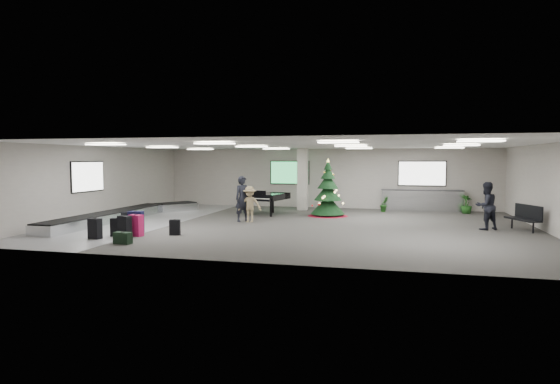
% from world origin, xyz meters
% --- Properties ---
extents(ground, '(18.00, 18.00, 0.00)m').
position_xyz_m(ground, '(0.00, 0.00, 0.00)').
color(ground, '#383633').
rests_on(ground, ground).
extents(room_envelope, '(18.02, 14.02, 3.21)m').
position_xyz_m(room_envelope, '(-0.38, 0.67, 2.33)').
color(room_envelope, '#A59E97').
rests_on(room_envelope, ground).
extents(baggage_carousel, '(2.28, 9.71, 0.43)m').
position_xyz_m(baggage_carousel, '(-7.84, -0.08, 0.21)').
color(baggage_carousel, silver).
rests_on(baggage_carousel, ground).
extents(service_counter, '(4.05, 0.65, 1.08)m').
position_xyz_m(service_counter, '(5.00, 6.65, 0.55)').
color(service_counter, silver).
rests_on(service_counter, ground).
extents(suitcase_0, '(0.47, 0.32, 0.70)m').
position_xyz_m(suitcase_0, '(-5.93, -4.82, 0.34)').
color(suitcase_0, black).
rests_on(suitcase_0, ground).
extents(suitcase_1, '(0.53, 0.40, 0.75)m').
position_xyz_m(suitcase_1, '(-5.15, -4.31, 0.37)').
color(suitcase_1, black).
rests_on(suitcase_1, ground).
extents(pink_suitcase, '(0.52, 0.36, 0.75)m').
position_xyz_m(pink_suitcase, '(-4.90, -4.00, 0.37)').
color(pink_suitcase, '#CF1B5B').
rests_on(pink_suitcase, ground).
extents(suitcase_3, '(0.40, 0.28, 0.56)m').
position_xyz_m(suitcase_3, '(-3.72, -3.47, 0.27)').
color(suitcase_3, black).
rests_on(suitcase_3, ground).
extents(navy_suitcase, '(0.53, 0.35, 0.80)m').
position_xyz_m(navy_suitcase, '(-5.28, -3.38, 0.39)').
color(navy_suitcase, black).
rests_on(navy_suitcase, ground).
extents(suitcase_5, '(0.46, 0.31, 0.65)m').
position_xyz_m(suitcase_5, '(-5.50, -4.19, 0.31)').
color(suitcase_5, black).
rests_on(suitcase_5, ground).
extents(green_duffel, '(0.57, 0.33, 0.38)m').
position_xyz_m(green_duffel, '(-4.53, -5.40, 0.18)').
color(green_duffel, black).
rests_on(green_duffel, ground).
extents(suitcase_8, '(0.45, 0.31, 0.63)m').
position_xyz_m(suitcase_8, '(-6.26, -2.37, 0.31)').
color(suitcase_8, black).
rests_on(suitcase_8, ground).
extents(christmas_tree, '(1.88, 1.88, 2.68)m').
position_xyz_m(christmas_tree, '(0.65, 3.26, 0.92)').
color(christmas_tree, maroon).
rests_on(christmas_tree, ground).
extents(grand_piano, '(1.97, 2.35, 1.19)m').
position_xyz_m(grand_piano, '(-2.32, 3.15, 0.85)').
color(grand_piano, black).
rests_on(grand_piano, ground).
extents(bench, '(1.05, 1.60, 0.96)m').
position_xyz_m(bench, '(8.35, 0.52, 0.54)').
color(bench, black).
rests_on(bench, ground).
extents(traveler_a, '(0.83, 0.82, 1.93)m').
position_xyz_m(traveler_a, '(-2.55, 0.46, 0.96)').
color(traveler_a, black).
rests_on(traveler_a, ground).
extents(traveler_b, '(1.03, 0.67, 1.50)m').
position_xyz_m(traveler_b, '(-2.21, 0.37, 0.75)').
color(traveler_b, '#927E5A').
rests_on(traveler_b, ground).
extents(traveler_bench, '(1.09, 1.02, 1.79)m').
position_xyz_m(traveler_bench, '(6.98, 0.45, 0.89)').
color(traveler_bench, black).
rests_on(traveler_bench, ground).
extents(potted_plant_left, '(0.53, 0.50, 0.76)m').
position_xyz_m(potted_plant_left, '(3.15, 5.63, 0.38)').
color(potted_plant_left, '#184416').
rests_on(potted_plant_left, ground).
extents(potted_plant_right, '(0.72, 0.72, 0.91)m').
position_xyz_m(potted_plant_right, '(7.04, 5.83, 0.45)').
color(potted_plant_right, '#184416').
rests_on(potted_plant_right, ground).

